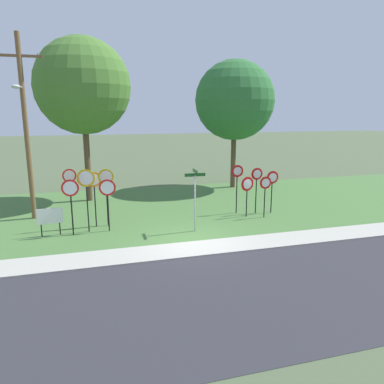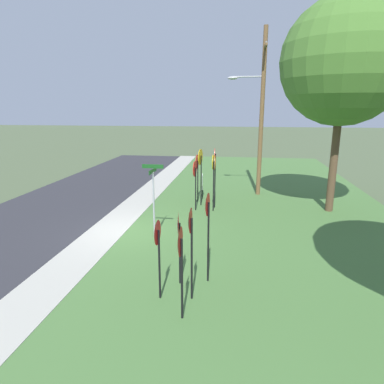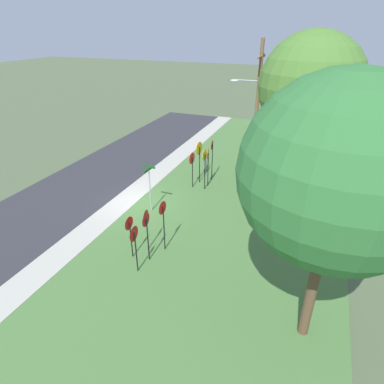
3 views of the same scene
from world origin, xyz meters
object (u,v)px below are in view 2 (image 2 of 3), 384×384
(yield_sign_near_left, at_px, (180,252))
(yield_sign_center, at_px, (208,217))
(oak_tree_left, at_px, (344,62))
(stop_sign_near_left, at_px, (195,175))
(notice_board, at_px, (202,183))
(stop_sign_far_right, at_px, (197,168))
(yield_sign_far_left, at_px, (158,242))
(street_name_post, at_px, (154,195))
(stop_sign_near_right, at_px, (215,164))
(stop_sign_far_left, at_px, (213,170))
(stop_sign_center_tall, at_px, (201,164))
(utility_pole, at_px, (260,108))
(stop_sign_far_center, at_px, (215,170))
(yield_sign_far_right, at_px, (191,233))
(yield_sign_near_right, at_px, (178,232))

(yield_sign_near_left, xyz_separation_m, yield_sign_center, (-1.87, 0.44, 0.24))
(yield_sign_near_left, distance_m, oak_tree_left, 12.27)
(stop_sign_near_left, bearing_deg, notice_board, -176.13)
(stop_sign_near_left, xyz_separation_m, oak_tree_left, (-0.83, 6.54, 5.09))
(stop_sign_far_right, bearing_deg, stop_sign_near_left, 8.08)
(yield_sign_far_left, distance_m, street_name_post, 4.28)
(stop_sign_near_right, distance_m, street_name_post, 5.78)
(stop_sign_far_left, height_order, stop_sign_center_tall, stop_sign_center_tall)
(yield_sign_near_left, distance_m, utility_pole, 12.96)
(stop_sign_far_center, distance_m, yield_sign_far_right, 8.41)
(stop_sign_near_right, height_order, oak_tree_left, oak_tree_left)
(stop_sign_far_right, xyz_separation_m, oak_tree_left, (0.76, 6.63, 5.02))
(yield_sign_center, bearing_deg, yield_sign_far_right, -13.45)
(stop_sign_center_tall, xyz_separation_m, yield_sign_near_right, (8.02, 0.32, -0.57))
(stop_sign_far_left, xyz_separation_m, stop_sign_center_tall, (-0.90, -0.71, 0.12))
(notice_board, bearing_deg, stop_sign_far_right, -16.81)
(stop_sign_far_right, distance_m, yield_sign_far_left, 9.54)
(stop_sign_near_left, xyz_separation_m, stop_sign_far_left, (-0.00, 0.87, 0.24))
(stop_sign_far_left, bearing_deg, street_name_post, -25.87)
(yield_sign_near_right, bearing_deg, utility_pole, 156.60)
(yield_sign_far_left, xyz_separation_m, oak_tree_left, (-8.77, 6.44, 5.27))
(stop_sign_near_right, xyz_separation_m, yield_sign_center, (8.49, 0.44, -0.08))
(notice_board, bearing_deg, yield_sign_near_right, -4.07)
(stop_sign_center_tall, distance_m, yield_sign_near_left, 9.67)
(stop_sign_near_left, relative_size, yield_sign_near_right, 1.14)
(stop_sign_near_left, bearing_deg, stop_sign_far_left, 95.89)
(stop_sign_far_right, bearing_deg, street_name_post, -5.57)
(stop_sign_far_right, bearing_deg, yield_sign_far_left, 5.81)
(stop_sign_far_left, distance_m, stop_sign_center_tall, 1.16)
(yield_sign_far_right, relative_size, utility_pole, 0.28)
(yield_sign_near_left, height_order, utility_pole, utility_pole)
(yield_sign_near_left, distance_m, street_name_post, 5.26)
(yield_sign_far_right, bearing_deg, stop_sign_near_left, -173.71)
(utility_pole, bearing_deg, stop_sign_center_tall, -47.26)
(utility_pole, bearing_deg, stop_sign_far_left, -31.68)
(stop_sign_far_center, distance_m, oak_tree_left, 7.50)
(yield_sign_far_right, relative_size, oak_tree_left, 0.26)
(yield_sign_near_left, relative_size, yield_sign_near_right, 1.09)
(stop_sign_far_right, relative_size, utility_pole, 0.28)
(stop_sign_far_center, xyz_separation_m, yield_sign_near_right, (7.67, -0.42, -0.36))
(yield_sign_near_left, distance_m, yield_sign_center, 1.93)
(stop_sign_far_center, distance_m, stop_sign_center_tall, 0.84)
(stop_sign_near_left, relative_size, stop_sign_far_right, 0.96)
(stop_sign_far_right, distance_m, utility_pole, 4.87)
(stop_sign_far_left, height_order, yield_sign_near_right, stop_sign_far_left)
(yield_sign_near_left, relative_size, yield_sign_far_right, 0.92)
(yield_sign_far_right, bearing_deg, stop_sign_near_right, -179.85)
(yield_sign_far_right, distance_m, street_name_post, 4.50)
(yield_sign_far_left, height_order, street_name_post, street_name_post)
(stop_sign_far_left, height_order, utility_pole, utility_pole)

